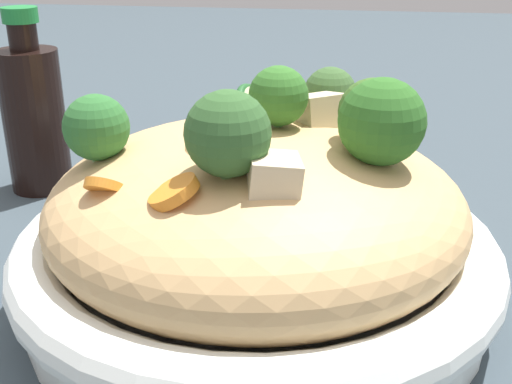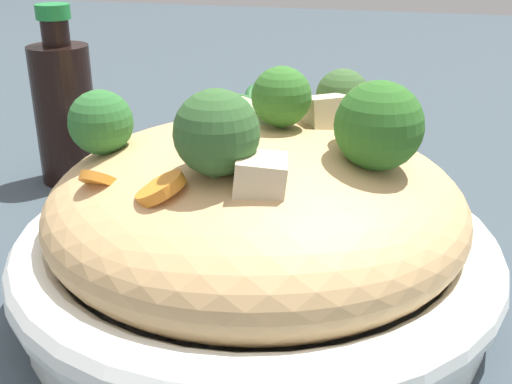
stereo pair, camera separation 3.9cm
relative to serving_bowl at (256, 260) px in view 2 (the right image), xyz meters
The scene contains 8 objects.
ground_plane 0.03m from the serving_bowl, ahead, with size 3.00×3.00×0.00m, color #37434B.
serving_bowl is the anchor object (origin of this frame).
noodle_heap 0.04m from the serving_bowl, 56.05° to the left, with size 0.26×0.26×0.10m.
broccoli_florets 0.10m from the serving_bowl, behind, with size 0.22×0.20×0.06m.
carrot_coins 0.09m from the serving_bowl, 35.13° to the left, with size 0.07×0.19×0.02m.
zucchini_slices 0.09m from the serving_bowl, 75.48° to the right, with size 0.05×0.10×0.04m.
chicken_chunks 0.09m from the serving_bowl, behind, with size 0.05×0.14×0.03m.
soy_sauce_bottle 0.28m from the serving_bowl, 34.65° to the right, with size 0.05×0.05×0.16m.
Camera 2 is at (-0.10, 0.35, 0.23)m, focal length 44.91 mm.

